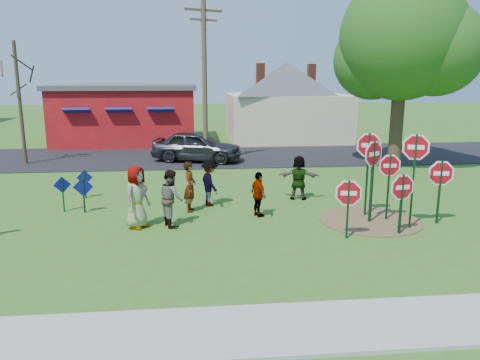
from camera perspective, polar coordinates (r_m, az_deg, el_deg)
The scene contains 26 objects.
ground at distance 15.54m, azimuth -1.56°, elevation -4.38°, with size 120.00×120.00×0.00m, color #3F631C.
sidewalk at distance 8.93m, azimuth 2.01°, elevation -17.84°, with size 22.00×1.80×0.08m, color #9E9E99.
road at distance 26.72m, azimuth -3.37°, elevation 2.93°, with size 120.00×7.50×0.04m, color black.
dirt_patch at distance 15.57m, azimuth 15.53°, elevation -4.76°, with size 3.20×3.20×0.03m, color brown.
red_building at distance 33.20m, azimuth -13.52°, elevation 7.92°, with size 9.40×7.69×3.90m.
cream_house at distance 33.50m, azimuth 5.66°, elevation 9.89°, with size 9.40×9.40×6.50m.
stop_sign_a at distance 13.47m, azimuth 13.07°, elevation -2.04°, with size 1.00×0.23×1.84m.
stop_sign_b at distance 15.63m, azimuth 15.39°, elevation 3.19°, with size 1.07×0.18×2.90m.
stop_sign_c at distance 14.68m, azimuth 20.55°, elevation 2.39°, with size 1.00×0.38×3.03m.
stop_sign_d at distance 15.43m, azimuth 17.75°, elevation 1.07°, with size 0.95×0.07×2.26m.
stop_sign_e at distance 14.22m, azimuth 19.15°, elevation -1.34°, with size 1.02×0.22×1.94m.
stop_sign_f at distance 15.67m, azimuth 23.27°, elevation 0.31°, with size 1.05×0.19×2.14m.
stop_sign_g at distance 14.98m, azimuth 15.91°, elevation 2.05°, with size 0.95×0.60×2.75m.
blue_diamond_b at distance 16.87m, azimuth -20.82°, elevation -1.14°, with size 0.55×0.21×1.23m.
blue_diamond_c at distance 16.56m, azimuth -18.55°, elevation -1.28°, with size 0.67×0.08×1.22m.
blue_diamond_d at distance 18.52m, azimuth -18.39°, elevation -0.09°, with size 0.59×0.06×1.09m.
person_a at distance 14.46m, azimuth -12.48°, elevation -2.04°, with size 0.94×0.61×1.92m, color #344E82.
person_b at distance 15.92m, azimuth -6.12°, elevation -0.81°, with size 0.63×0.41×1.72m, color #1D6851.
person_c at distance 14.49m, azimuth -8.40°, elevation -2.17°, with size 0.85×0.66×1.76m, color brown.
person_d at distance 16.55m, azimuth -3.70°, elevation -0.37°, with size 1.07×0.61×1.65m, color #323237.
person_e at distance 15.28m, azimuth 2.26°, elevation -1.77°, with size 0.88×0.37×1.50m, color #412550.
person_f at distance 17.49m, azimuth 7.17°, elevation 0.29°, with size 1.54×0.49×1.66m, color #184A30.
suv at distance 25.01m, azimuth -5.26°, elevation 4.14°, with size 1.90×4.72×1.61m, color #2D2E32.
utility_pole at distance 24.21m, azimuth -4.34°, elevation 12.10°, with size 1.89×0.88×8.19m.
leafy_tree at distance 24.34m, azimuth 19.53°, elevation 15.34°, with size 6.52×5.95×9.27m.
bare_tree_west at distance 26.39m, azimuth -25.43°, elevation 10.34°, with size 1.80×1.80×6.21m.
Camera 1 is at (-1.06, -14.81, 4.59)m, focal length 35.00 mm.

